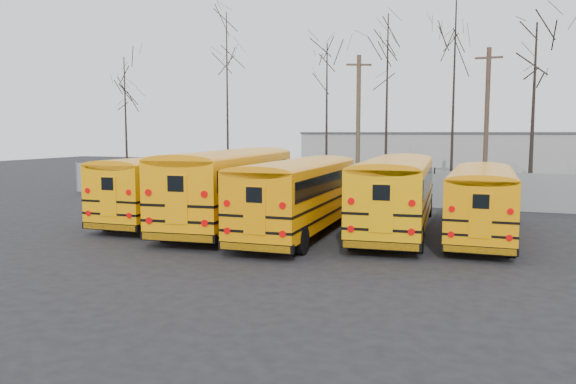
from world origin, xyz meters
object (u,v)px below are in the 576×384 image
at_px(bus_d, 396,188).
at_px(bus_e, 482,196).
at_px(bus_b, 232,181).
at_px(bus_c, 300,190).
at_px(bus_a, 174,182).
at_px(utility_pole_right, 487,122).
at_px(utility_pole_left, 358,125).

relative_size(bus_d, bus_e, 1.13).
distance_m(bus_b, bus_c, 3.59).
bearing_deg(bus_a, bus_d, -0.50).
bearing_deg(bus_c, bus_a, 164.72).
height_order(bus_b, bus_e, bus_b).
distance_m(bus_e, utility_pole_right, 14.75).
distance_m(bus_d, bus_e, 3.31).
bearing_deg(bus_a, bus_c, -14.49).
xyz_separation_m(bus_b, bus_c, (3.46, -0.91, -0.18)).
relative_size(bus_a, utility_pole_left, 1.25).
xyz_separation_m(bus_e, utility_pole_right, (-0.17, 14.42, 3.11)).
xyz_separation_m(bus_c, bus_e, (6.79, 1.83, -0.15)).
height_order(bus_e, utility_pole_right, utility_pole_right).
relative_size(bus_c, utility_pole_right, 1.19).
bearing_deg(bus_e, bus_c, -165.75).
bearing_deg(utility_pole_left, bus_a, -141.20).
bearing_deg(bus_a, bus_e, -0.17).
bearing_deg(bus_c, bus_b, 163.45).
bearing_deg(utility_pole_left, bus_e, -81.71).
height_order(bus_a, bus_c, bus_c).
distance_m(bus_a, bus_e, 13.59).
relative_size(bus_d, utility_pole_left, 1.29).
height_order(bus_e, utility_pole_left, utility_pole_left).
height_order(bus_d, utility_pole_left, utility_pole_left).
relative_size(bus_a, bus_d, 0.97).
xyz_separation_m(bus_d, utility_pole_right, (3.13, 14.52, 2.92)).
relative_size(bus_b, bus_d, 1.08).
relative_size(bus_a, utility_pole_right, 1.19).
distance_m(bus_a, bus_c, 6.99).
bearing_deg(utility_pole_right, bus_e, -87.88).
bearing_deg(bus_e, utility_pole_left, 122.33).
xyz_separation_m(bus_c, utility_pole_left, (-0.88, 13.57, 2.73)).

